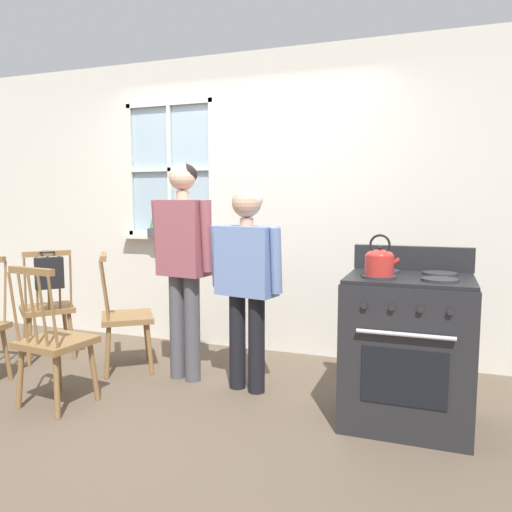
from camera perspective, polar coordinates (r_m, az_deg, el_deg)
name	(u,v)px	position (r m, az deg, el deg)	size (l,w,h in m)	color
ground_plane	(172,402)	(3.62, -9.57, -16.17)	(16.00, 16.00, 0.00)	brown
wall_back	(249,206)	(4.60, -0.82, 5.71)	(6.40, 0.16, 2.70)	silver
chair_by_window	(47,309)	(4.77, -22.74, -5.58)	(0.58, 0.58, 0.96)	olive
chair_near_wall	(125,317)	(4.23, -14.80, -6.76)	(0.57, 0.57, 0.96)	olive
chair_near_stove	(54,342)	(3.65, -22.14, -9.13)	(0.46, 0.45, 0.96)	olive
person_elderly_left	(183,251)	(3.82, -8.29, 0.60)	(0.54, 0.27, 1.66)	#4C4C51
person_teen_center	(247,268)	(3.57, -1.07, -1.38)	(0.59, 0.29, 1.47)	black
stove	(408,348)	(3.28, 16.93, -10.04)	(0.76, 0.68, 1.08)	#232326
kettle	(380,261)	(3.05, 13.95, -0.59)	(0.21, 0.17, 0.25)	red
potted_plant	(155,226)	(4.94, -11.42, 3.37)	(0.16, 0.16, 0.33)	#42474C
handbag	(49,272)	(4.48, -22.56, -1.72)	(0.25, 0.25, 0.31)	black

